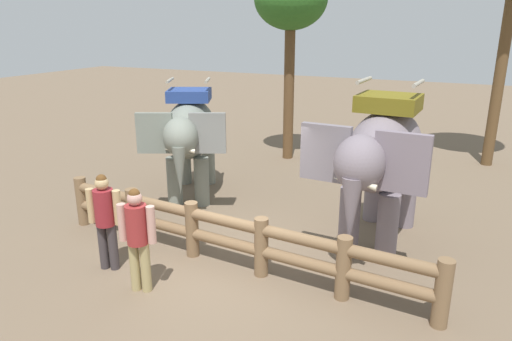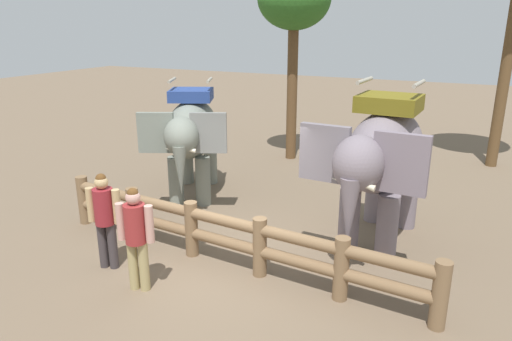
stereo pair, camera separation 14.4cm
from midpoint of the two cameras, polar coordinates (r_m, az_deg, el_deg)
name	(u,v)px [view 1 (the left image)]	position (r m, az deg, el deg)	size (l,w,h in m)	color
ground_plane	(226,264)	(8.65, -4.13, -11.24)	(60.00, 60.00, 0.00)	brown
log_fence	(225,234)	(8.37, -4.26, -7.66)	(7.48, 0.83, 1.05)	brown
elephant_near_left	(190,133)	(11.44, -8.42, 4.53)	(2.58, 3.40, 2.88)	slate
elephant_center	(381,156)	(9.06, 14.52, 1.72)	(2.10, 3.68, 3.16)	slate
tourist_woman_in_black	(105,215)	(8.48, -18.31, -5.19)	(0.60, 0.41, 1.74)	#393335
tourist_man_in_blue	(137,233)	(7.66, -14.71, -7.35)	(0.60, 0.41, 1.75)	tan
tree_back_center	(291,2)	(14.57, 3.94, 19.67)	(2.16, 2.16, 5.75)	brown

